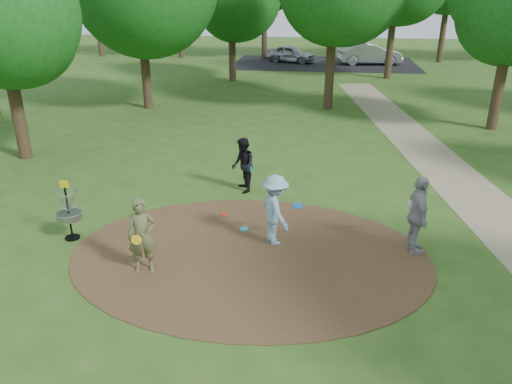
# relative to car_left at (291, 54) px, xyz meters

# --- Properties ---
(ground) EXTENTS (100.00, 100.00, 0.00)m
(ground) POSITION_rel_car_left_xyz_m (0.71, -30.36, -0.65)
(ground) COLOR #2D5119
(ground) RESTS_ON ground
(dirt_clearing) EXTENTS (8.40, 8.40, 0.02)m
(dirt_clearing) POSITION_rel_car_left_xyz_m (0.71, -30.36, -0.64)
(dirt_clearing) COLOR #47301C
(dirt_clearing) RESTS_ON ground
(footpath) EXTENTS (7.55, 39.89, 0.01)m
(footpath) POSITION_rel_car_left_xyz_m (7.21, -28.36, -0.64)
(footpath) COLOR #8C7A5B
(footpath) RESTS_ON ground
(parking_lot) EXTENTS (14.00, 8.00, 0.01)m
(parking_lot) POSITION_rel_car_left_xyz_m (2.71, -0.36, -0.64)
(parking_lot) COLOR black
(parking_lot) RESTS_ON ground
(player_observer_with_disc) EXTENTS (0.71, 0.59, 1.72)m
(player_observer_with_disc) POSITION_rel_car_left_xyz_m (-1.51, -31.29, 0.21)
(player_observer_with_disc) COLOR brown
(player_observer_with_disc) RESTS_ON ground
(player_throwing_with_disc) EXTENTS (1.24, 1.31, 1.76)m
(player_throwing_with_disc) POSITION_rel_car_left_xyz_m (1.23, -29.68, 0.23)
(player_throwing_with_disc) COLOR #81AFC0
(player_throwing_with_disc) RESTS_ON ground
(player_walking_with_disc) EXTENTS (0.86, 0.97, 1.66)m
(player_walking_with_disc) POSITION_rel_car_left_xyz_m (0.00, -26.54, 0.19)
(player_walking_with_disc) COLOR black
(player_walking_with_disc) RESTS_ON ground
(player_waiting_with_disc) EXTENTS (0.58, 1.16, 1.91)m
(player_waiting_with_disc) POSITION_rel_car_left_xyz_m (4.52, -29.73, 0.31)
(player_waiting_with_disc) COLOR #9A9A9D
(player_waiting_with_disc) RESTS_ON ground
(disc_ground_cyan) EXTENTS (0.22, 0.22, 0.02)m
(disc_ground_cyan) POSITION_rel_car_left_xyz_m (0.39, -29.12, -0.62)
(disc_ground_cyan) COLOR #17AFBD
(disc_ground_cyan) RESTS_ON dirt_clearing
(disc_ground_red) EXTENTS (0.22, 0.22, 0.02)m
(disc_ground_red) POSITION_rel_car_left_xyz_m (-0.27, -28.29, -0.62)
(disc_ground_red) COLOR red
(disc_ground_red) RESTS_ON dirt_clearing
(car_left) EXTENTS (4.09, 2.68, 1.29)m
(car_left) POSITION_rel_car_left_xyz_m (0.00, 0.00, 0.00)
(car_left) COLOR #999EA1
(car_left) RESTS_ON ground
(car_right) EXTENTS (5.00, 2.32, 1.59)m
(car_right) POSITION_rel_car_left_xyz_m (6.06, -0.40, 0.15)
(car_right) COLOR #9FA0A6
(car_right) RESTS_ON ground
(disc_golf_basket) EXTENTS (0.63, 0.63, 1.54)m
(disc_golf_basket) POSITION_rel_car_left_xyz_m (-3.79, -30.06, 0.23)
(disc_golf_basket) COLOR black
(disc_golf_basket) RESTS_ON ground
(tree_ring) EXTENTS (37.01, 45.14, 9.05)m
(tree_ring) POSITION_rel_car_left_xyz_m (2.71, -20.81, 4.64)
(tree_ring) COLOR #332316
(tree_ring) RESTS_ON ground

